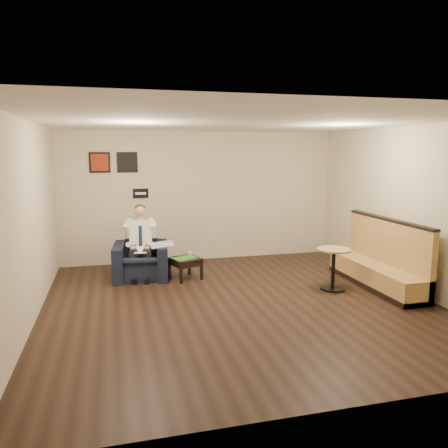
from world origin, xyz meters
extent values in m
plane|color=black|center=(0.00, 0.00, 0.00)|extent=(6.00, 6.00, 0.00)
cube|color=beige|center=(0.00, 3.00, 1.40)|extent=(6.00, 0.02, 2.80)
cube|color=beige|center=(0.00, -3.00, 1.40)|extent=(6.00, 0.02, 2.80)
cube|color=beige|center=(-3.00, 0.00, 1.40)|extent=(0.02, 6.00, 2.80)
cube|color=beige|center=(3.00, 0.00, 1.40)|extent=(0.02, 6.00, 2.80)
cube|color=white|center=(0.00, 0.00, 2.80)|extent=(6.00, 6.00, 0.02)
cube|color=black|center=(-1.30, 2.98, 1.50)|extent=(0.32, 0.02, 0.20)
cube|color=maroon|center=(-2.10, 2.98, 2.15)|extent=(0.42, 0.03, 0.42)
cube|color=black|center=(-1.55, 2.98, 2.15)|extent=(0.42, 0.03, 0.42)
cube|color=black|center=(-1.40, 1.85, 0.48)|extent=(1.08, 1.08, 0.96)
cube|color=white|center=(-1.42, 1.62, 0.59)|extent=(0.23, 0.32, 0.01)
cube|color=silver|center=(-1.01, 1.70, 0.65)|extent=(0.44, 0.54, 0.01)
cube|color=black|center=(-0.60, 1.54, 0.20)|extent=(0.64, 0.64, 0.40)
cube|color=green|center=(-0.62, 1.52, 0.41)|extent=(0.49, 0.45, 0.01)
cylinder|color=white|center=(-0.49, 1.70, 0.45)|extent=(0.10, 0.10, 0.09)
cube|color=black|center=(-0.61, 1.69, 0.41)|extent=(0.14, 0.09, 0.01)
cube|color=#B58746|center=(2.59, 0.26, 0.60)|extent=(0.56, 2.33, 1.19)
cylinder|color=tan|center=(1.77, 0.29, 0.36)|extent=(0.63, 0.63, 0.72)
camera|label=1|loc=(-1.88, -6.32, 2.35)|focal=35.00mm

